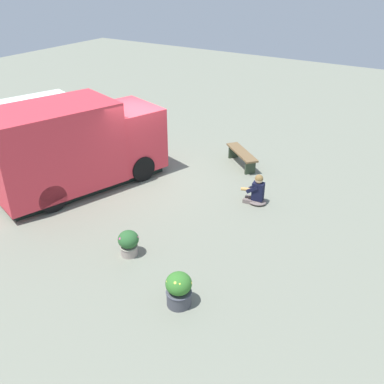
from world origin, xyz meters
name	(u,v)px	position (x,y,z in m)	size (l,w,h in m)	color
ground_plane	(138,176)	(0.00, 0.00, 0.00)	(40.00, 40.00, 0.00)	gray
food_truck	(75,148)	(1.06, 1.42, 1.23)	(3.75, 5.33, 2.57)	#DB3441
person_customer	(257,192)	(-3.87, -0.44, 0.36)	(0.78, 0.50, 0.89)	#6B5D5A
planter_flowering_near	(179,289)	(-4.28, 4.04, 0.38)	(0.52, 0.52, 0.74)	#44464E
planter_flowering_far	(129,243)	(-2.41, 3.31, 0.33)	(0.48, 0.48, 0.62)	gray
plaza_bench	(242,155)	(-2.39, -2.48, 0.37)	(1.54, 1.36, 0.49)	brown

